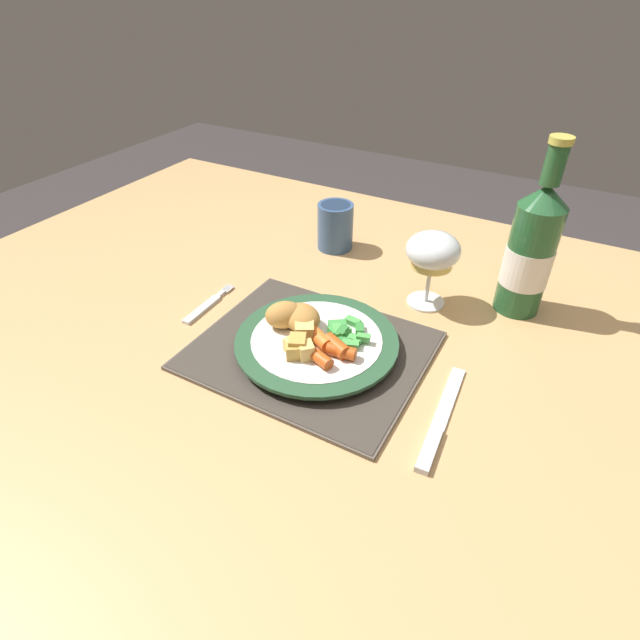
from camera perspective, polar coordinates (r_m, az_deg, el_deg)
The scene contains 13 objects.
ground_plane at distance 1.36m, azimuth 2.35°, elevation -27.23°, with size 6.00×6.00×0.00m, color #383333.
dining_table at distance 0.82m, azimuth 3.48°, elevation -5.89°, with size 1.58×1.06×0.74m.
placemat at distance 0.75m, azimuth -1.13°, elevation -3.45°, with size 0.33×0.28×0.01m.
dinner_plate at distance 0.74m, azimuth -0.39°, elevation -2.63°, with size 0.24×0.24×0.02m.
breaded_croquettes at distance 0.74m, azimuth -3.03°, elevation 0.44°, with size 0.10×0.08×0.04m.
green_beans_pile at distance 0.73m, azimuth 2.89°, elevation -1.57°, with size 0.07×0.08×0.01m.
glazed_carrots at distance 0.70m, azimuth 0.99°, elevation -3.07°, with size 0.09×0.07×0.02m.
fork at distance 0.86m, azimuth -12.91°, elevation 1.54°, with size 0.02×0.13×0.01m.
table_knife at distance 0.66m, azimuth 13.40°, elevation -11.56°, with size 0.03×0.20×0.01m.
wine_glass at distance 0.82m, azimuth 12.75°, elevation 7.42°, with size 0.09×0.09×0.13m.
bottle at distance 0.85m, azimuth 22.91°, elevation 7.26°, with size 0.07×0.07×0.28m.
roast_potatoes at distance 0.70m, azimuth -2.28°, elevation -2.78°, with size 0.05×0.07×0.03m.
drinking_cup at distance 1.00m, azimuth 1.76°, elevation 10.77°, with size 0.07×0.07×0.09m.
Camera 1 is at (0.25, -0.56, 1.22)m, focal length 28.00 mm.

